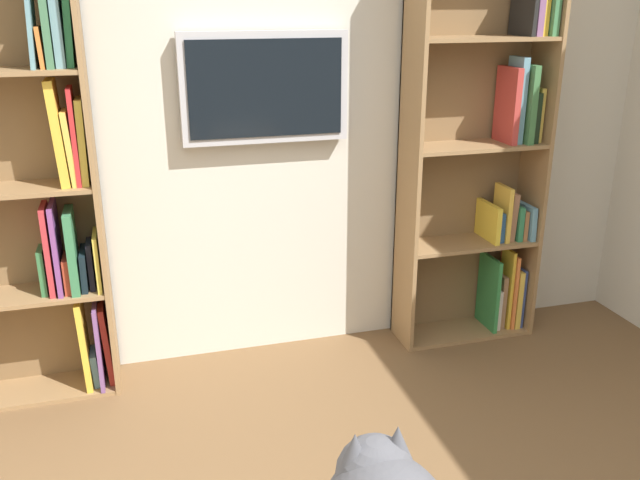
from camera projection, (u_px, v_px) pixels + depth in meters
name	position (u px, v px, depth m)	size (l,w,h in m)	color
wall_back	(247.00, 100.00, 3.32)	(4.52, 0.06, 2.70)	beige
bookshelf_left	(488.00, 149.00, 3.60)	(0.76, 0.28, 2.18)	#937047
bookshelf_right	(21.00, 193.00, 3.02)	(0.87, 0.28, 2.05)	#937047
wall_mounted_tv	(265.00, 88.00, 3.25)	(0.82, 0.07, 0.53)	#B7B7BC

